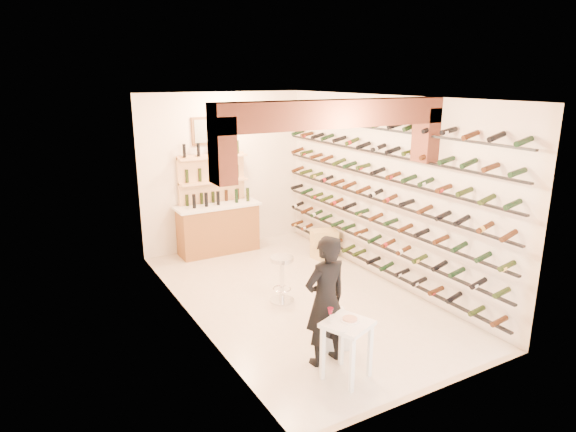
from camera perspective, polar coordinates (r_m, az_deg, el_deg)
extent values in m
plane|color=beige|center=(8.34, 1.03, -9.12)|extent=(6.00, 6.00, 0.00)
cube|color=silver|center=(10.44, -7.36, 5.07)|extent=(3.50, 0.02, 3.20)
cube|color=silver|center=(5.55, 17.11, -5.02)|extent=(3.50, 0.02, 3.20)
cube|color=silver|center=(7.10, -11.16, -0.12)|extent=(0.02, 6.00, 3.20)
cube|color=silver|center=(8.80, 10.95, 2.94)|extent=(0.02, 6.00, 3.20)
cube|color=#9F4D38|center=(7.58, 1.15, 13.43)|extent=(3.50, 6.00, 0.02)
cube|color=brown|center=(6.75, 5.57, 11.55)|extent=(3.50, 0.35, 0.36)
cube|color=brown|center=(6.01, -7.50, 7.44)|extent=(0.24, 0.35, 0.80)
cube|color=brown|center=(7.83, 15.45, 8.91)|extent=(0.24, 0.35, 0.80)
cube|color=black|center=(9.09, 9.74, -5.49)|extent=(0.06, 5.70, 0.03)
cube|color=black|center=(8.96, 9.86, -3.10)|extent=(0.06, 5.70, 0.03)
cube|color=black|center=(8.84, 9.98, -0.65)|extent=(0.06, 5.70, 0.03)
cube|color=black|center=(8.73, 10.10, 1.87)|extent=(0.06, 5.70, 0.03)
cube|color=black|center=(8.65, 10.23, 4.45)|extent=(0.06, 5.70, 0.03)
cube|color=black|center=(8.58, 10.36, 7.07)|extent=(0.06, 5.70, 0.03)
cube|color=black|center=(8.53, 10.49, 9.72)|extent=(0.06, 5.70, 0.03)
cube|color=brown|center=(10.28, -7.94, -1.55)|extent=(1.60, 0.55, 0.96)
cube|color=white|center=(10.14, -8.05, 1.18)|extent=(1.70, 0.62, 0.05)
cube|color=#E1AF7E|center=(10.39, -8.60, 1.58)|extent=(1.40, 0.10, 2.00)
cube|color=#E1AF7E|center=(10.44, -8.28, -1.46)|extent=(1.40, 0.28, 0.04)
cube|color=#E1AF7E|center=(10.31, -8.39, 1.19)|extent=(1.40, 0.28, 0.04)
cube|color=#E1AF7E|center=(10.19, -8.50, 3.92)|extent=(1.40, 0.28, 0.04)
cube|color=#E1AF7E|center=(10.11, -8.61, 6.69)|extent=(1.40, 0.28, 0.04)
cube|color=brown|center=(10.18, -9.04, 9.58)|extent=(0.70, 0.04, 0.55)
cube|color=#99998C|center=(10.16, -8.99, 9.57)|extent=(0.60, 0.01, 0.45)
cube|color=white|center=(6.00, 6.79, -12.14)|extent=(0.65, 0.65, 0.05)
cube|color=white|center=(5.94, 7.31, -16.54)|extent=(0.05, 0.05, 0.68)
cube|color=white|center=(6.24, 9.35, -14.91)|extent=(0.05, 0.05, 0.68)
cube|color=white|center=(6.13, 3.96, -15.36)|extent=(0.05, 0.05, 0.68)
cube|color=white|center=(6.42, 6.11, -13.85)|extent=(0.05, 0.05, 0.68)
cylinder|color=white|center=(6.03, 7.07, -11.69)|extent=(0.23, 0.23, 0.01)
cylinder|color=#BF7266|center=(6.02, 7.08, -11.55)|extent=(0.17, 0.17, 0.02)
cube|color=white|center=(5.81, 6.07, -12.75)|extent=(0.16, 0.16, 0.01)
cylinder|color=white|center=(6.02, 4.83, -11.72)|extent=(0.07, 0.07, 0.00)
cylinder|color=white|center=(6.00, 4.84, -11.33)|extent=(0.01, 0.01, 0.09)
cone|color=#5F0818|center=(5.97, 4.85, -10.75)|extent=(0.07, 0.07, 0.08)
cube|color=white|center=(6.87, 5.12, -12.73)|extent=(0.47, 0.47, 0.47)
imported|color=black|center=(6.23, 4.29, -9.62)|extent=(0.65, 0.46, 1.68)
cylinder|color=silver|center=(8.16, -0.69, -9.59)|extent=(0.39, 0.39, 0.03)
cylinder|color=silver|center=(8.02, -0.70, -7.34)|extent=(0.08, 0.08, 0.68)
cylinder|color=silver|center=(7.88, -0.70, -4.92)|extent=(0.37, 0.37, 0.07)
torus|color=silver|center=(8.08, -0.69, -8.30)|extent=(0.30, 0.30, 0.02)
cube|color=tan|center=(10.01, 4.12, -3.98)|extent=(0.50, 0.38, 0.28)
cube|color=tan|center=(9.92, 4.15, -2.43)|extent=(0.58, 0.47, 0.29)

